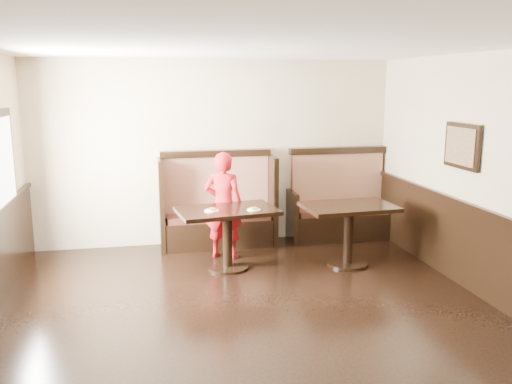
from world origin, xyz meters
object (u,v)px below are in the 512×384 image
object	(u,v)px
table_neighbor	(349,220)
child	(223,205)
booth_neighbor	(339,208)
table_main	(227,223)
booth_main	(218,211)

from	to	relation	value
table_neighbor	child	size ratio (longest dim) A/B	0.82
booth_neighbor	child	bearing A→B (deg)	-162.56
booth_neighbor	table_main	xyz separation A→B (m)	(-1.97, -1.09, 0.15)
child	table_neighbor	bearing A→B (deg)	-179.48
booth_main	child	bearing A→B (deg)	-89.74
booth_main	booth_neighbor	xyz separation A→B (m)	(1.95, -0.00, -0.05)
table_main	booth_main	bearing A→B (deg)	80.79
booth_main	table_main	distance (m)	1.10
child	table_main	bearing A→B (deg)	110.35
table_neighbor	child	world-z (taller)	child
booth_main	child	world-z (taller)	child
table_neighbor	child	bearing A→B (deg)	154.09
booth_main	table_main	bearing A→B (deg)	-90.98
booth_main	child	size ratio (longest dim) A/B	1.15
booth_neighbor	table_main	bearing A→B (deg)	-150.94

